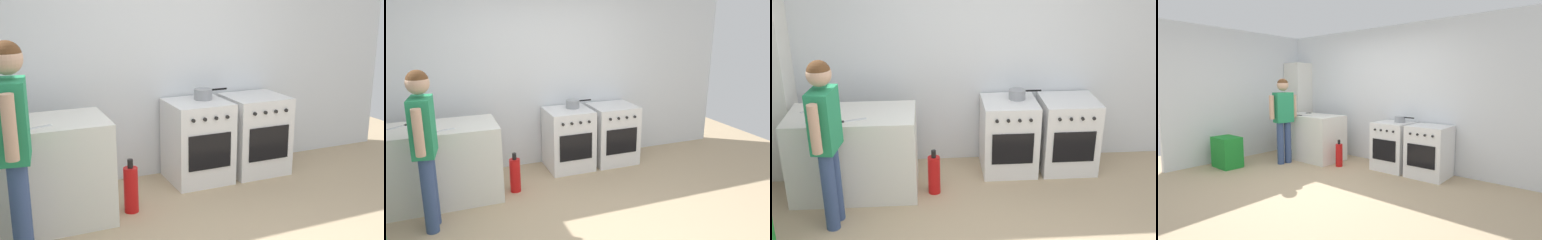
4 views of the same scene
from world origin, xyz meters
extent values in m
plane|color=tan|center=(0.00, 0.00, 0.00)|extent=(8.00, 8.00, 0.00)
cube|color=silver|center=(0.00, 1.95, 1.30)|extent=(6.00, 0.10, 2.60)
cube|color=silver|center=(-2.60, 0.40, 1.30)|extent=(0.10, 3.10, 2.60)
cube|color=silver|center=(-1.35, 1.20, 0.45)|extent=(1.30, 0.70, 0.90)
cube|color=white|center=(0.35, 1.58, 0.42)|extent=(0.61, 0.60, 0.85)
cube|color=black|center=(0.35, 1.27, 0.40)|extent=(0.46, 0.01, 0.36)
cylinder|color=black|center=(0.21, 1.46, 0.85)|extent=(0.20, 0.20, 0.01)
cylinder|color=black|center=(0.49, 1.46, 0.85)|extent=(0.20, 0.20, 0.01)
cylinder|color=black|center=(0.21, 1.70, 0.85)|extent=(0.20, 0.20, 0.01)
cylinder|color=black|center=(0.49, 1.70, 0.85)|extent=(0.20, 0.20, 0.01)
cylinder|color=black|center=(0.17, 1.26, 0.74)|extent=(0.04, 0.02, 0.04)
cylinder|color=black|center=(0.29, 1.26, 0.74)|extent=(0.04, 0.02, 0.04)
cylinder|color=black|center=(0.41, 1.26, 0.74)|extent=(0.04, 0.02, 0.04)
cylinder|color=black|center=(0.53, 1.26, 0.74)|extent=(0.04, 0.02, 0.04)
cube|color=white|center=(1.04, 1.58, 0.42)|extent=(0.63, 0.60, 0.85)
cube|color=black|center=(1.04, 1.27, 0.40)|extent=(0.47, 0.01, 0.36)
cylinder|color=black|center=(0.90, 1.46, 0.85)|extent=(0.20, 0.20, 0.01)
cylinder|color=black|center=(1.18, 1.46, 0.85)|extent=(0.20, 0.20, 0.01)
cylinder|color=black|center=(0.90, 1.70, 0.85)|extent=(0.20, 0.20, 0.01)
cylinder|color=black|center=(1.18, 1.70, 0.85)|extent=(0.20, 0.20, 0.01)
cylinder|color=black|center=(0.85, 1.26, 0.74)|extent=(0.04, 0.02, 0.04)
cylinder|color=black|center=(0.97, 1.26, 0.74)|extent=(0.04, 0.02, 0.04)
cylinder|color=black|center=(1.10, 1.26, 0.74)|extent=(0.04, 0.02, 0.04)
cylinder|color=black|center=(1.22, 1.26, 0.74)|extent=(0.04, 0.02, 0.04)
cylinder|color=gray|center=(0.44, 1.64, 0.91)|extent=(0.19, 0.19, 0.11)
cylinder|color=black|center=(0.63, 1.64, 0.94)|extent=(0.18, 0.02, 0.02)
cube|color=silver|center=(-1.78, 1.31, 0.90)|extent=(0.19, 0.14, 0.01)
cube|color=black|center=(-1.65, 1.40, 0.91)|extent=(0.11, 0.08, 0.01)
cube|color=silver|center=(-1.28, 1.01, 0.90)|extent=(0.22, 0.10, 0.01)
cube|color=black|center=(-1.44, 0.96, 0.91)|extent=(0.11, 0.06, 0.01)
cylinder|color=#384C7A|center=(-1.49, 0.51, 0.40)|extent=(0.13, 0.13, 0.80)
cylinder|color=#384C7A|center=(-1.47, 0.67, 0.40)|extent=(0.13, 0.13, 0.80)
cube|color=#268C59|center=(-1.48, 0.59, 1.08)|extent=(0.24, 0.36, 0.57)
cylinder|color=tan|center=(-1.51, 0.36, 1.10)|extent=(0.09, 0.09, 0.44)
cylinder|color=tan|center=(-1.45, 0.83, 1.10)|extent=(0.09, 0.09, 0.44)
sphere|color=tan|center=(-1.48, 0.59, 1.50)|extent=(0.22, 0.22, 0.22)
sphere|color=brown|center=(-1.48, 0.59, 1.52)|extent=(0.21, 0.21, 0.21)
cylinder|color=red|center=(-0.52, 1.10, 0.21)|extent=(0.13, 0.13, 0.42)
cylinder|color=black|center=(-0.52, 1.10, 0.46)|extent=(0.05, 0.05, 0.08)
cube|color=#1E842D|center=(-2.09, -0.25, 0.14)|extent=(0.52, 0.36, 0.28)
cube|color=#1E842D|center=(-2.09, -0.25, 0.42)|extent=(0.52, 0.36, 0.28)
cube|color=silver|center=(-2.30, 1.68, 1.00)|extent=(0.48, 0.44, 2.00)
camera|label=1|loc=(-1.63, -2.80, 1.93)|focal=45.00mm
camera|label=2|loc=(-1.34, -3.12, 2.11)|focal=35.00mm
camera|label=3|loc=(-0.54, -3.42, 2.71)|focal=45.00mm
camera|label=4|loc=(3.10, -2.96, 1.53)|focal=28.00mm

